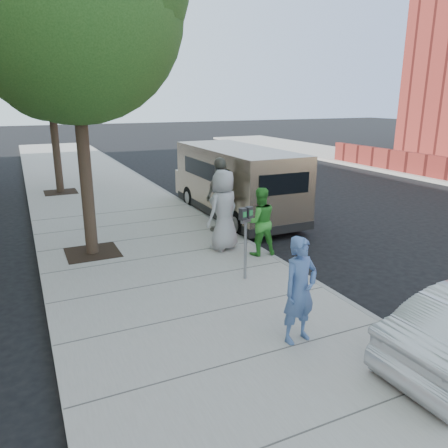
{
  "coord_description": "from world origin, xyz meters",
  "views": [
    {
      "loc": [
        -3.61,
        -7.69,
        3.65
      ],
      "look_at": [
        0.14,
        0.3,
        1.1
      ],
      "focal_mm": 35.0,
      "sensor_mm": 36.0,
      "label": 1
    }
  ],
  "objects": [
    {
      "name": "curb_face",
      "position": [
        1.44,
        0.0,
        0.07
      ],
      "size": [
        0.12,
        60.0,
        0.16
      ],
      "primitive_type": "cube",
      "color": "gray",
      "rests_on": "ground"
    },
    {
      "name": "ground",
      "position": [
        0.0,
        0.0,
        0.0
      ],
      "size": [
        120.0,
        120.0,
        0.0
      ],
      "primitive_type": "plane",
      "color": "black",
      "rests_on": "ground"
    },
    {
      "name": "person_officer",
      "position": [
        -0.13,
        -2.88,
        0.96
      ],
      "size": [
        0.64,
        0.47,
        1.62
      ],
      "primitive_type": "imported",
      "rotation": [
        0.0,
        0.0,
        0.14
      ],
      "color": "#49679C",
      "rests_on": "sidewalk"
    },
    {
      "name": "tree_near",
      "position": [
        -2.25,
        2.4,
        5.55
      ],
      "size": [
        4.62,
        4.6,
        7.53
      ],
      "color": "black",
      "rests_on": "sidewalk"
    },
    {
      "name": "tree_far",
      "position": [
        -2.25,
        10.0,
        4.88
      ],
      "size": [
        3.92,
        3.8,
        6.49
      ],
      "color": "black",
      "rests_on": "sidewalk"
    },
    {
      "name": "person_gray_shirt",
      "position": [
        0.62,
        1.35,
        1.11
      ],
      "size": [
        1.11,
        0.95,
        1.92
      ],
      "primitive_type": "imported",
      "rotation": [
        0.0,
        0.0,
        3.58
      ],
      "color": "#A5A5A8",
      "rests_on": "sidewalk"
    },
    {
      "name": "van",
      "position": [
        2.45,
        4.39,
        1.16
      ],
      "size": [
        2.02,
        5.91,
        2.19
      ],
      "rotation": [
        0.0,
        0.0,
        0.0
      ],
      "color": "tan",
      "rests_on": "ground"
    },
    {
      "name": "person_striped_polo",
      "position": [
        1.2,
        2.74,
        1.15
      ],
      "size": [
        1.27,
        0.99,
        2.01
      ],
      "primitive_type": "imported",
      "rotation": [
        0.0,
        0.0,
        3.63
      ],
      "color": "slate",
      "rests_on": "sidewalk"
    },
    {
      "name": "parking_meter",
      "position": [
        0.24,
        -0.48,
        1.22
      ],
      "size": [
        0.32,
        0.2,
        1.47
      ],
      "rotation": [
        0.0,
        0.0,
        0.33
      ],
      "color": "gray",
      "rests_on": "sidewalk"
    },
    {
      "name": "sidewalk",
      "position": [
        -1.0,
        0.0,
        0.07
      ],
      "size": [
        5.0,
        60.0,
        0.15
      ],
      "primitive_type": "cube",
      "color": "gray",
      "rests_on": "ground"
    },
    {
      "name": "person_green_shirt",
      "position": [
        1.2,
        0.64,
        0.94
      ],
      "size": [
        0.86,
        0.73,
        1.58
      ],
      "primitive_type": "imported",
      "rotation": [
        0.0,
        0.0,
        2.96
      ],
      "color": "green",
      "rests_on": "sidewalk"
    }
  ]
}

